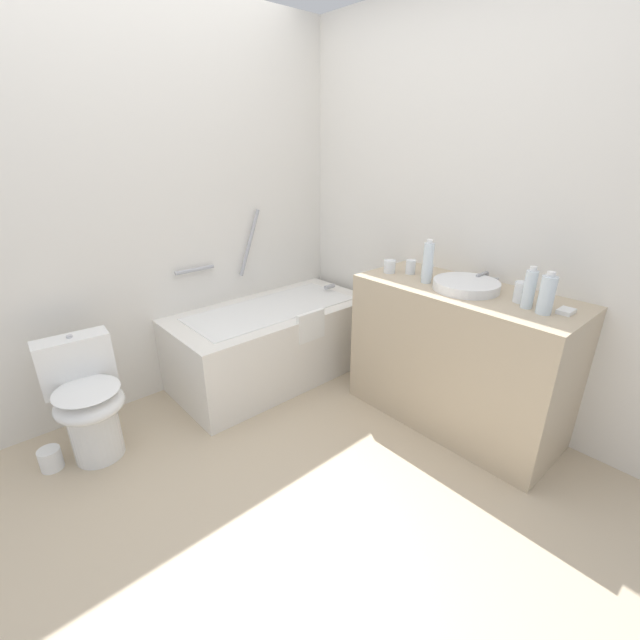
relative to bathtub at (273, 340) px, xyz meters
The scene contains 17 objects.
ground_plane 1.18m from the bathtub, 130.05° to the right, with size 4.00×4.00×0.00m, color #C1AD8E.
wall_back_tiled 1.25m from the bathtub, 151.88° to the left, with size 3.40×0.10×2.43m, color silver.
wall_right_mirror 1.52m from the bathtub, 47.14° to the right, with size 0.10×2.84×2.43m, color silver.
bathtub is the anchor object (origin of this frame).
toilet 1.25m from the bathtub, behind, with size 0.39×0.49×0.67m.
vanity_counter 1.28m from the bathtub, 67.00° to the right, with size 0.53×1.23×0.85m, color tan.
sink_basin 1.40m from the bathtub, 67.40° to the right, with size 0.36×0.36×0.05m, color white.
sink_faucet 1.49m from the bathtub, 59.43° to the right, with size 0.13×0.15×0.07m.
water_bottle_0 1.79m from the bathtub, 74.57° to the right, with size 0.07×0.07×0.20m.
water_bottle_1 1.25m from the bathtub, 65.28° to the right, with size 0.06×0.06×0.25m.
water_bottle_2 1.72m from the bathtub, 73.17° to the right, with size 0.06×0.06×0.21m.
drinking_glass_0 1.01m from the bathtub, 56.94° to the right, with size 0.07×0.07×0.08m, color white.
drinking_glass_1 1.67m from the bathtub, 70.49° to the right, with size 0.08×0.08×0.10m, color white.
drinking_glass_2 1.20m from the bathtub, 59.52° to the right, with size 0.07×0.07×0.08m, color white.
drinking_glass_3 1.11m from the bathtub, 56.34° to the right, with size 0.06×0.06×0.09m, color white.
soap_dish 1.85m from the bathtub, 72.61° to the right, with size 0.09×0.06×0.02m, color white.
toilet_paper_roll 1.49m from the bathtub, behind, with size 0.11×0.11×0.12m, color white.
Camera 1 is at (-0.86, -1.42, 1.60)m, focal length 23.72 mm.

